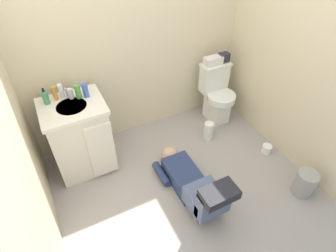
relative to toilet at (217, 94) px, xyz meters
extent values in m
cube|color=gray|center=(-0.91, -0.72, -0.39)|extent=(3.00, 2.99, 0.04)
cube|color=beige|center=(-0.91, 0.32, 0.83)|extent=(2.66, 0.08, 2.40)
cube|color=beige|center=(-2.20, -0.72, 0.83)|extent=(0.08, 1.99, 2.40)
cube|color=beige|center=(0.38, -0.72, 0.83)|extent=(0.08, 1.99, 2.40)
cube|color=silver|center=(0.00, -0.04, -0.18)|extent=(0.22, 0.30, 0.38)
cylinder|color=silver|center=(0.00, -0.10, 0.01)|extent=(0.35, 0.35, 0.08)
cube|color=silver|center=(0.00, 0.09, 0.18)|extent=(0.34, 0.17, 0.34)
cube|color=silver|center=(0.00, 0.09, 0.37)|extent=(0.36, 0.19, 0.03)
cube|color=beige|center=(-1.73, -0.06, 0.02)|extent=(0.56, 0.48, 0.78)
cube|color=silver|center=(-1.73, -0.06, 0.43)|extent=(0.60, 0.52, 0.04)
cylinder|color=silver|center=(-1.73, -0.08, 0.43)|extent=(0.28, 0.28, 0.05)
cube|color=beige|center=(-1.58, -0.31, 0.00)|extent=(0.26, 0.03, 0.66)
cylinder|color=silver|center=(-1.73, 0.08, 0.50)|extent=(0.02, 0.02, 0.10)
cube|color=navy|center=(-0.88, -0.77, -0.28)|extent=(0.29, 0.52, 0.17)
sphere|color=tan|center=(-0.88, -0.44, -0.27)|extent=(0.19, 0.19, 0.19)
cube|color=#4E5A78|center=(-0.88, -1.13, -0.19)|extent=(0.31, 0.28, 0.20)
cube|color=#4E5A78|center=(-0.88, -1.27, -0.07)|extent=(0.31, 0.12, 0.32)
cube|color=black|center=(-0.88, -1.32, 0.11)|extent=(0.31, 0.19, 0.09)
cylinder|color=navy|center=(-1.07, -0.61, -0.31)|extent=(0.08, 0.30, 0.08)
cube|color=silver|center=(-0.04, 0.09, 0.43)|extent=(0.22, 0.11, 0.10)
cube|color=#26262D|center=(0.11, 0.09, 0.44)|extent=(0.12, 0.09, 0.11)
cylinder|color=#458D59|center=(-1.92, 0.06, 0.52)|extent=(0.06, 0.06, 0.13)
cylinder|color=black|center=(-1.92, 0.06, 0.60)|extent=(0.02, 0.02, 0.04)
cylinder|color=orange|center=(-1.83, 0.09, 0.52)|extent=(0.04, 0.04, 0.14)
cylinder|color=white|center=(-1.77, 0.09, 0.53)|extent=(0.05, 0.05, 0.15)
cylinder|color=silver|center=(-1.70, 0.05, 0.50)|extent=(0.05, 0.05, 0.10)
cylinder|color=#539E47|center=(-1.63, 0.02, 0.52)|extent=(0.05, 0.05, 0.14)
cylinder|color=#4161BE|center=(-1.56, 0.01, 0.53)|extent=(0.06, 0.06, 0.15)
cylinder|color=gray|center=(0.12, -1.41, -0.23)|extent=(0.20, 0.20, 0.28)
cylinder|color=white|center=(-0.30, -0.32, -0.25)|extent=(0.11, 0.11, 0.24)
cylinder|color=white|center=(0.18, -0.82, -0.32)|extent=(0.11, 0.11, 0.10)
camera|label=1|loc=(-1.85, -2.33, 2.02)|focal=29.88mm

